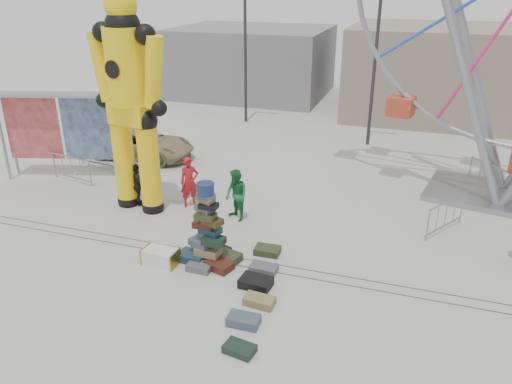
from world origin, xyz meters
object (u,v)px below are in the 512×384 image
(barricade_dummy_a, at_px, (99,155))
(barricade_dummy_b, at_px, (72,169))
(suitcase_tower, at_px, (208,240))
(pedestrian_green, at_px, (236,195))
(lamp_post_left, at_px, (247,39))
(pedestrian_red, at_px, (189,182))
(crash_test_dummy, at_px, (130,97))
(steamer_trunk, at_px, (161,257))
(barricade_dummy_c, at_px, (138,175))
(banner_scaffold, at_px, (59,115))
(barricade_wheel_front, at_px, (446,216))
(parked_suv, at_px, (143,144))
(lamp_post_right, at_px, (378,50))
(pedestrian_black, at_px, (137,185))
(barricade_wheel_back, at_px, (490,178))

(barricade_dummy_a, bearing_deg, barricade_dummy_b, -82.68)
(suitcase_tower, xyz_separation_m, pedestrian_green, (-0.19, 2.80, 0.19))
(lamp_post_left, bearing_deg, pedestrian_red, -81.15)
(crash_test_dummy, xyz_separation_m, pedestrian_red, (1.62, 0.69, -3.04))
(steamer_trunk, xyz_separation_m, barricade_dummy_c, (-3.45, 4.65, 0.32))
(banner_scaffold, bearing_deg, barricade_wheel_front, -16.45)
(banner_scaffold, bearing_deg, suitcase_tower, -43.64)
(barricade_dummy_a, height_order, barricade_dummy_b, same)
(barricade_wheel_front, bearing_deg, parked_suv, 107.86)
(lamp_post_right, bearing_deg, barricade_dummy_c, -133.17)
(lamp_post_right, bearing_deg, barricade_wheel_front, -68.33)
(barricade_dummy_c, height_order, barricade_wheel_front, same)
(lamp_post_right, relative_size, barricade_dummy_c, 4.00)
(pedestrian_red, distance_m, pedestrian_green, 2.01)
(crash_test_dummy, xyz_separation_m, pedestrian_black, (-0.15, 0.14, -3.17))
(suitcase_tower, distance_m, barricade_wheel_back, 11.43)
(banner_scaffold, height_order, barricade_dummy_a, banner_scaffold)
(barricade_dummy_c, bearing_deg, parked_suv, 131.49)
(lamp_post_right, height_order, banner_scaffold, lamp_post_right)
(lamp_post_right, xyz_separation_m, barricade_wheel_back, (4.97, -4.39, -3.93))
(steamer_trunk, distance_m, barricade_wheel_back, 12.72)
(steamer_trunk, bearing_deg, barricade_wheel_front, 33.47)
(pedestrian_black, xyz_separation_m, parked_suv, (-2.45, 4.56, -0.14))
(banner_scaffold, xyz_separation_m, barricade_dummy_c, (3.36, -0.15, -2.04))
(barricade_wheel_back, distance_m, pedestrian_red, 11.29)
(banner_scaffold, relative_size, pedestrian_red, 2.63)
(crash_test_dummy, relative_size, parked_suv, 1.62)
(banner_scaffold, xyz_separation_m, barricade_wheel_back, (16.16, 3.82, -2.04))
(crash_test_dummy, distance_m, barricade_dummy_c, 3.83)
(barricade_wheel_back, distance_m, pedestrian_green, 9.82)
(steamer_trunk, distance_m, parked_suv, 9.38)
(barricade_dummy_c, bearing_deg, lamp_post_left, 99.62)
(barricade_dummy_b, xyz_separation_m, barricade_wheel_front, (14.01, 0.22, 0.00))
(barricade_dummy_b, bearing_deg, crash_test_dummy, -7.84)
(steamer_trunk, height_order, barricade_dummy_b, barricade_dummy_b)
(lamp_post_left, height_order, barricade_dummy_b, lamp_post_left)
(barricade_wheel_back, bearing_deg, suitcase_tower, -85.77)
(barricade_dummy_c, bearing_deg, lamp_post_right, 61.06)
(steamer_trunk, distance_m, pedestrian_red, 4.00)
(lamp_post_left, distance_m, crash_test_dummy, 11.85)
(pedestrian_red, bearing_deg, barricade_dummy_b, 133.20)
(barricade_wheel_back, height_order, pedestrian_green, pedestrian_green)
(barricade_dummy_c, bearing_deg, barricade_dummy_b, -161.43)
(barricade_dummy_a, distance_m, parked_suv, 2.05)
(parked_suv, bearing_deg, barricade_dummy_a, 145.82)
(barricade_dummy_c, distance_m, parked_suv, 3.61)
(lamp_post_right, bearing_deg, suitcase_tower, -104.10)
(pedestrian_red, bearing_deg, barricade_dummy_c, 122.03)
(suitcase_tower, bearing_deg, barricade_dummy_c, 148.69)
(lamp_post_left, relative_size, barricade_dummy_b, 4.00)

